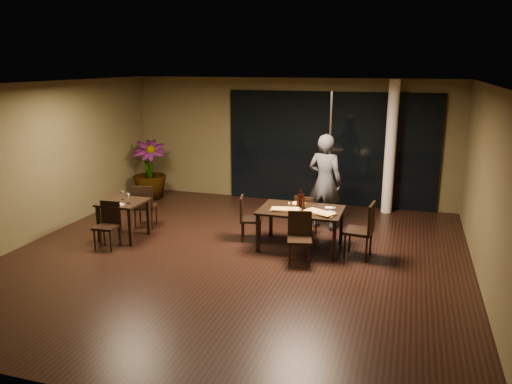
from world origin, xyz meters
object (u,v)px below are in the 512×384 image
at_px(chair_main_left, 247,216).
at_px(bottle_a, 298,201).
at_px(chair_main_right, 364,227).
at_px(bottle_b, 304,202).
at_px(side_table, 123,208).
at_px(diner, 325,182).
at_px(bottle_c, 301,198).
at_px(main_table, 301,213).
at_px(chair_side_near, 108,222).
at_px(chair_side_far, 144,204).
at_px(chair_main_far, 305,214).
at_px(potted_plant, 149,170).
at_px(chair_main_near, 300,234).

distance_m(chair_main_left, bottle_a, 1.09).
relative_size(chair_main_right, bottle_b, 3.41).
distance_m(side_table, bottle_a, 3.38).
xyz_separation_m(diner, bottle_b, (-0.17, -1.27, -0.09)).
xyz_separation_m(chair_main_right, bottle_c, (-1.19, 0.27, 0.36)).
distance_m(main_table, diner, 1.32).
height_order(chair_main_right, diner, diner).
relative_size(chair_side_near, bottle_a, 3.16).
xyz_separation_m(bottle_a, bottle_c, (0.04, 0.08, 0.03)).
height_order(chair_main_right, bottle_b, bottle_b).
relative_size(chair_side_far, bottle_b, 3.15).
xyz_separation_m(side_table, chair_side_near, (-0.03, -0.48, -0.14)).
bearing_deg(chair_main_far, side_table, 25.38).
distance_m(chair_main_far, bottle_b, 0.78).
bearing_deg(main_table, chair_side_far, 177.23).
bearing_deg(main_table, chair_main_far, 94.42).
bearing_deg(chair_main_far, diner, -106.45).
relative_size(chair_main_far, bottle_c, 2.49).
relative_size(side_table, chair_main_right, 0.80).
xyz_separation_m(potted_plant, bottle_b, (4.43, -2.31, 0.16)).
xyz_separation_m(chair_main_left, diner, (1.29, 1.14, 0.50)).
xyz_separation_m(chair_main_near, chair_main_right, (1.03, 0.50, 0.07)).
bearing_deg(diner, main_table, 94.14).
distance_m(main_table, chair_main_far, 0.68).
height_order(chair_main_left, potted_plant, potted_plant).
xyz_separation_m(chair_side_far, bottle_b, (3.37, -0.16, 0.38)).
height_order(chair_main_left, chair_side_near, chair_main_left).
distance_m(chair_main_near, chair_main_left, 1.43).
xyz_separation_m(chair_side_near, bottle_b, (3.47, 0.98, 0.42)).
xyz_separation_m(main_table, bottle_b, (0.05, 0.00, 0.22)).
bearing_deg(chair_side_near, diner, 28.67).
bearing_deg(bottle_c, chair_main_right, -12.66).
distance_m(main_table, chair_side_far, 3.34).
xyz_separation_m(chair_side_near, bottle_a, (3.36, 1.03, 0.41)).
bearing_deg(chair_side_near, chair_main_far, 22.67).
xyz_separation_m(chair_main_near, bottle_b, (-0.08, 0.65, 0.41)).
bearing_deg(chair_main_near, diner, 74.10).
bearing_deg(potted_plant, chair_main_far, -21.02).
xyz_separation_m(chair_main_left, bottle_c, (1.04, 0.00, 0.43)).
height_order(chair_main_left, chair_main_right, chair_main_right).
relative_size(side_table, potted_plant, 0.55).
relative_size(side_table, diner, 0.41).
xyz_separation_m(chair_main_far, chair_main_left, (-1.03, -0.52, 0.02)).
distance_m(main_table, chair_main_near, 0.68).
xyz_separation_m(chair_main_near, chair_side_near, (-3.55, -0.34, -0.01)).
xyz_separation_m(chair_main_near, bottle_c, (-0.16, 0.77, 0.43)).
xyz_separation_m(chair_main_left, chair_main_right, (2.23, -0.27, 0.08)).
bearing_deg(chair_side_far, bottle_b, 163.43).
bearing_deg(chair_main_left, side_table, 91.04).
xyz_separation_m(chair_main_far, chair_side_far, (-3.28, -0.48, 0.05)).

